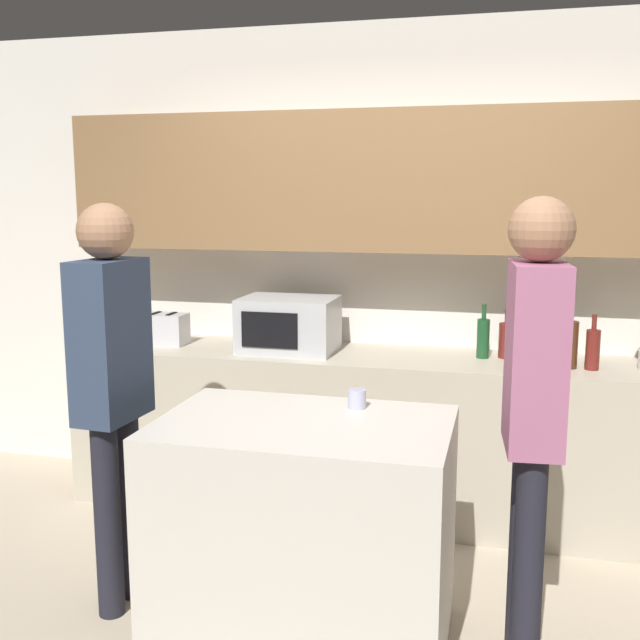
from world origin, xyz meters
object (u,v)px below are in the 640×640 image
Objects in this scene: toaster at (164,329)px; person_center at (534,393)px; bottle_1 at (507,340)px; bottle_3 at (545,339)px; bottle_5 at (593,349)px; bottle_0 at (483,337)px; bottle_4 at (569,343)px; microwave at (289,324)px; person_left at (112,372)px; bottle_2 at (528,336)px; cup_0 at (357,399)px.

toaster is 0.15× the size of person_center.
bottle_3 is at bearing -17.75° from bottle_1.
bottle_1 is at bearing 157.36° from bottle_5.
bottle_0 is (1.81, 0.08, 0.02)m from toaster.
bottle_4 is at bearing -28.20° from bottle_1.
microwave is 2.01× the size of bottle_1.
bottle_4 is at bearing -42.37° from bottle_3.
microwave is 0.76m from toaster.
bottle_4 reaches higher than bottle_3.
person_left is 1.68m from person_center.
person_center is (1.68, 0.01, 0.02)m from person_left.
bottle_2 is 1.00× the size of bottle_3.
microwave is at bearing -177.64° from bottle_3.
bottle_2 is at bearing 132.71° from person_left.
bottle_2 is at bearing -5.38° from person_center.
bottle_3 reaches higher than microwave.
bottle_2 is (0.23, 0.05, 0.01)m from bottle_0.
bottle_0 is at bearing 4.63° from microwave.
bottle_4 is 0.11m from bottle_5.
bottle_5 is at bearing -5.02° from bottle_4.
person_center reaches higher than bottle_4.
toaster is 1.94m from bottle_1.
bottle_2 is at bearing 6.04° from microwave.
cup_0 is 1.02m from person_left.
bottle_0 is 1.04× the size of bottle_5.
toaster is at bearing -178.52° from bottle_3.
microwave reaches higher than bottle_5.
person_left is at bearing -73.61° from toaster.
bottle_4 reaches higher than bottle_5.
person_left is (-0.40, -1.21, -0.01)m from microwave.
bottle_4 reaches higher than microwave.
toaster is 0.81× the size of bottle_3.
person_center is (-0.31, -1.15, 0.05)m from bottle_5.
bottle_3 is 0.19× the size of person_left.
bottle_2 is 1.34m from person_center.
bottle_5 reaches higher than toaster.
microwave is 1.87× the size of bottle_5.
person_center is (0.10, -1.32, 0.06)m from bottle_1.
bottle_2 is at bearing 3.77° from toaster.
microwave is 1.06m from bottle_0.
microwave is at bearing -173.96° from bottle_2.
bottle_5 is (2.35, -0.06, 0.02)m from toaster.
bottle_5 is (0.11, -0.01, -0.02)m from bottle_4.
bottle_0 is 0.17× the size of person_left.
bottle_3 is 2.18m from person_left.
cup_0 is (-0.99, -1.00, -0.06)m from bottle_5.
person_center is (-0.01, -1.34, 0.04)m from bottle_2.
person_center reaches higher than bottle_5.
bottle_3 is 0.25m from bottle_5.
bottle_4 is (0.31, -0.16, 0.03)m from bottle_1.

